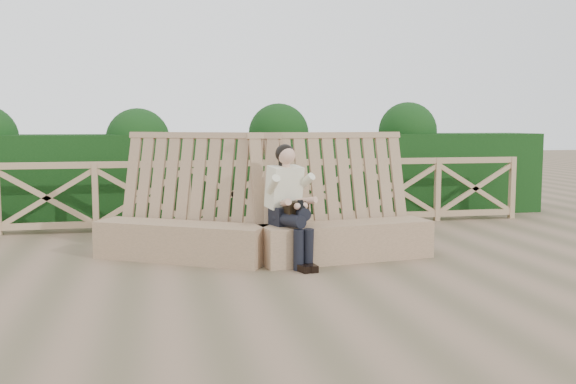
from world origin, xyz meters
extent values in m
plane|color=brown|center=(0.00, 0.00, 0.00)|extent=(60.00, 60.00, 0.00)
cube|color=#7F6348|center=(-0.93, 1.13, 0.23)|extent=(2.13, 1.53, 0.47)
cube|color=#7F6348|center=(-0.79, 1.36, 0.81)|extent=(2.11, 1.48, 1.58)
cube|color=#7F6348|center=(1.09, 0.73, 0.23)|extent=(2.23, 0.81, 0.47)
cube|color=#7F6348|center=(1.05, 1.00, 0.81)|extent=(2.22, 0.76, 1.58)
cube|color=black|center=(0.32, 0.72, 0.58)|extent=(0.43, 0.37, 0.22)
cube|color=beige|center=(0.31, 0.77, 0.92)|extent=(0.48, 0.41, 0.53)
sphere|color=tan|center=(0.32, 0.72, 1.31)|extent=(0.27, 0.27, 0.21)
sphere|color=black|center=(0.31, 0.76, 1.33)|extent=(0.30, 0.30, 0.23)
cylinder|color=black|center=(0.31, 0.49, 0.56)|extent=(0.30, 0.49, 0.15)
cylinder|color=black|center=(0.45, 0.57, 0.63)|extent=(0.30, 0.49, 0.17)
cylinder|color=black|center=(0.37, 0.28, 0.23)|extent=(0.16, 0.16, 0.47)
cylinder|color=black|center=(0.50, 0.30, 0.23)|extent=(0.16, 0.16, 0.47)
cube|color=black|center=(0.41, 0.20, 0.04)|extent=(0.17, 0.26, 0.08)
cube|color=black|center=(0.51, 0.21, 0.04)|extent=(0.17, 0.26, 0.08)
cube|color=black|center=(0.40, 0.56, 0.68)|extent=(0.31, 0.24, 0.18)
cube|color=black|center=(0.44, 0.40, 0.74)|extent=(0.10, 0.11, 0.12)
cube|color=#9A7759|center=(0.00, 3.50, 1.05)|extent=(10.10, 0.07, 0.10)
cube|color=#9A7759|center=(0.00, 3.50, 0.12)|extent=(10.10, 0.07, 0.10)
cube|color=black|center=(0.00, 4.70, 0.75)|extent=(12.00, 1.20, 1.50)
camera|label=1|loc=(-1.23, -6.81, 1.69)|focal=40.00mm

